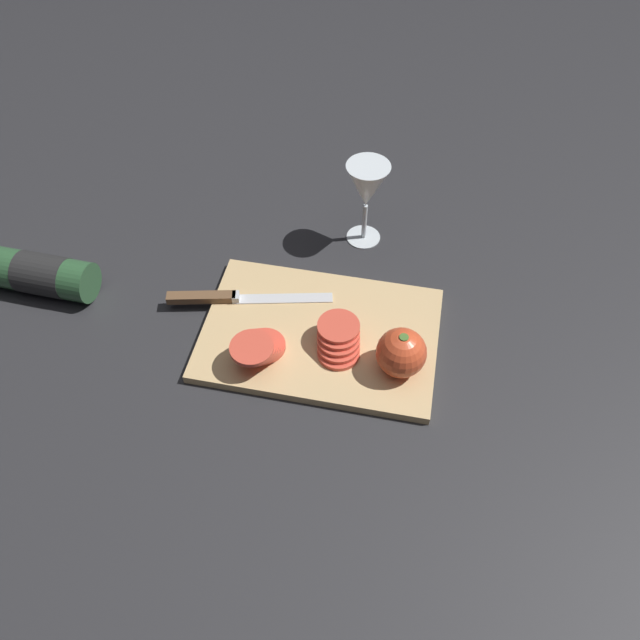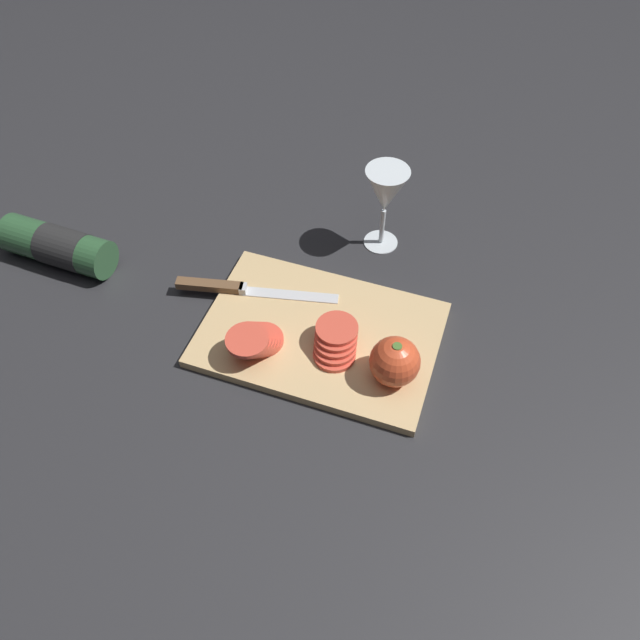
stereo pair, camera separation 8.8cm
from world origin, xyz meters
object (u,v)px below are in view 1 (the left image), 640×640
object	(u,v)px
wine_glass	(367,189)
whole_tomato	(401,353)
tomato_slice_stack_near	(339,340)
tomato_slice_stack_far	(258,347)
knife	(218,298)
wine_bottle	(30,272)

from	to	relation	value
wine_glass	whole_tomato	distance (m)	0.32
tomato_slice_stack_near	tomato_slice_stack_far	size ratio (longest dim) A/B	0.94
knife	whole_tomato	bearing A→B (deg)	-26.41
wine_bottle	whole_tomato	size ratio (longest dim) A/B	4.20
wine_bottle	tomato_slice_stack_near	bearing A→B (deg)	-4.09
knife	tomato_slice_stack_near	distance (m)	0.23
whole_tomato	tomato_slice_stack_near	distance (m)	0.11
knife	tomato_slice_stack_far	xyz separation A→B (m)	(0.10, -0.10, 0.02)
tomato_slice_stack_near	whole_tomato	bearing A→B (deg)	-11.78
tomato_slice_stack_far	whole_tomato	bearing A→B (deg)	5.33
tomato_slice_stack_far	tomato_slice_stack_near	bearing A→B (deg)	19.04
wine_glass	knife	world-z (taller)	wine_glass
tomato_slice_stack_far	wine_glass	bearing A→B (deg)	69.35
whole_tomato	tomato_slice_stack_near	bearing A→B (deg)	168.22
knife	wine_glass	bearing A→B (deg)	32.37
wine_bottle	whole_tomato	world-z (taller)	whole_tomato
wine_bottle	tomato_slice_stack_near	distance (m)	0.56
wine_glass	tomato_slice_stack_near	bearing A→B (deg)	-89.82
tomato_slice_stack_far	wine_bottle	bearing A→B (deg)	169.35
whole_tomato	tomato_slice_stack_far	world-z (taller)	whole_tomato
knife	tomato_slice_stack_far	bearing A→B (deg)	-57.72
wine_bottle	wine_glass	xyz separation A→B (m)	(0.56, 0.24, 0.08)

